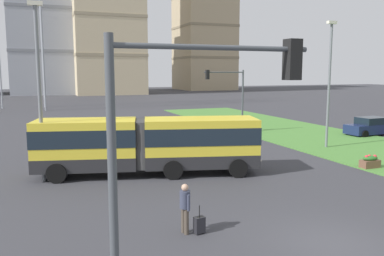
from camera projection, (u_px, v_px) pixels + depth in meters
ground_plane at (334, 245)px, 12.90m from camera, size 260.00×260.00×0.00m
articulated_bus at (148, 144)px, 21.55m from camera, size 12.03×5.40×3.00m
car_navy_sedan at (370, 127)px, 34.99m from camera, size 4.48×2.19×1.58m
pedestrian_crossing at (185, 205)px, 13.66m from camera, size 0.36×0.57×1.74m
rolling_suitcase at (199, 225)px, 13.73m from camera, size 0.40×0.30×0.97m
flower_planter_2 at (370, 162)px, 22.89m from camera, size 1.10×0.56×0.74m
traffic_light_near_left at (182, 143)px, 7.32m from camera, size 3.97×0.28×6.13m
traffic_light_far_right at (230, 90)px, 35.25m from camera, size 3.80×0.28×5.64m
streetlight_left at (39, 85)px, 19.67m from camera, size 0.70×0.28×8.82m
streetlight_median at (329, 80)px, 28.50m from camera, size 0.70×0.28×8.99m
apartment_tower_westcentre at (44, 13)px, 99.71m from camera, size 17.03×19.59×39.63m
apartment_tower_eastcentre at (204, 13)px, 122.35m from camera, size 15.42×17.36×46.35m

